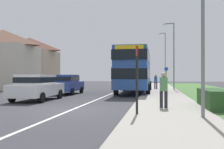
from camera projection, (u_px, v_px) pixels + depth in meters
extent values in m
plane|color=#38383D|center=(70.00, 110.00, 11.38)|extent=(120.00, 120.00, 0.00)
cube|color=silver|center=(105.00, 96.00, 19.27)|extent=(0.14, 60.00, 0.01)
cube|color=#9E998E|center=(164.00, 99.00, 16.61)|extent=(3.20, 68.00, 0.12)
cube|color=#2D5128|center=(215.00, 100.00, 11.65)|extent=(1.10, 3.23, 0.90)
cube|color=#284C93|center=(135.00, 78.00, 22.91)|extent=(2.50, 9.89, 1.65)
cube|color=#284C93|center=(135.00, 60.00, 22.92)|extent=(2.45, 9.69, 1.55)
cube|color=black|center=(135.00, 74.00, 22.91)|extent=(2.53, 9.94, 0.76)
cube|color=black|center=(135.00, 59.00, 22.92)|extent=(2.53, 9.94, 0.72)
cube|color=gold|center=(129.00, 48.00, 18.09)|extent=(2.00, 0.08, 0.44)
cylinder|color=black|center=(125.00, 86.00, 26.13)|extent=(0.30, 1.00, 1.00)
cylinder|color=black|center=(150.00, 86.00, 25.72)|extent=(0.30, 1.00, 1.00)
cylinder|color=black|center=(116.00, 89.00, 20.43)|extent=(0.30, 1.00, 1.00)
cylinder|color=black|center=(148.00, 89.00, 20.02)|extent=(0.30, 1.00, 1.00)
cube|color=silver|center=(38.00, 90.00, 16.04)|extent=(1.83, 4.45, 0.71)
cube|color=silver|center=(36.00, 79.00, 15.82)|extent=(1.61, 2.45, 0.58)
cube|color=black|center=(36.00, 80.00, 15.82)|extent=(1.64, 2.47, 0.32)
cylinder|color=black|center=(34.00, 94.00, 17.54)|extent=(0.20, 0.60, 0.60)
cylinder|color=black|center=(60.00, 94.00, 17.25)|extent=(0.20, 0.60, 0.60)
cylinder|color=black|center=(12.00, 97.00, 14.82)|extent=(0.20, 0.60, 0.60)
cylinder|color=black|center=(42.00, 98.00, 14.52)|extent=(0.20, 0.60, 0.60)
cube|color=navy|center=(67.00, 86.00, 21.49)|extent=(1.82, 4.23, 0.71)
cube|color=navy|center=(66.00, 78.00, 21.29)|extent=(1.60, 2.32, 0.58)
cube|color=black|center=(66.00, 79.00, 21.29)|extent=(1.64, 2.35, 0.33)
cylinder|color=black|center=(62.00, 90.00, 22.93)|extent=(0.20, 0.60, 0.60)
cylinder|color=black|center=(81.00, 90.00, 22.64)|extent=(0.20, 0.60, 0.60)
cylinder|color=black|center=(50.00, 91.00, 20.34)|extent=(0.20, 0.60, 0.60)
cylinder|color=black|center=(72.00, 92.00, 20.05)|extent=(0.20, 0.60, 0.60)
cylinder|color=#23232D|center=(161.00, 101.00, 11.39)|extent=(0.14, 0.14, 0.85)
cylinder|color=#23232D|center=(166.00, 101.00, 11.35)|extent=(0.14, 0.14, 0.85)
cylinder|color=#518C56|center=(164.00, 84.00, 11.37)|extent=(0.34, 0.34, 0.60)
sphere|color=tan|center=(164.00, 75.00, 11.37)|extent=(0.22, 0.22, 0.22)
cylinder|color=#23232D|center=(155.00, 86.00, 28.21)|extent=(0.14, 0.14, 0.85)
cylinder|color=#23232D|center=(157.00, 86.00, 28.17)|extent=(0.14, 0.14, 0.85)
cylinder|color=#2D599E|center=(156.00, 79.00, 28.19)|extent=(0.34, 0.34, 0.60)
sphere|color=tan|center=(156.00, 75.00, 28.19)|extent=(0.22, 0.22, 0.22)
cylinder|color=black|center=(137.00, 82.00, 9.52)|extent=(0.09, 0.09, 2.60)
cube|color=red|center=(137.00, 52.00, 9.53)|extent=(0.04, 0.44, 0.32)
cube|color=black|center=(137.00, 75.00, 9.54)|extent=(0.06, 0.52, 0.68)
cylinder|color=slate|center=(166.00, 80.00, 30.19)|extent=(0.08, 0.08, 2.10)
cylinder|color=blue|center=(166.00, 69.00, 30.20)|extent=(0.44, 0.03, 0.44)
cylinder|color=slate|center=(203.00, 24.00, 8.83)|extent=(0.12, 0.12, 6.50)
cylinder|color=slate|center=(174.00, 57.00, 26.73)|extent=(0.12, 0.12, 6.93)
cube|color=slate|center=(169.00, 24.00, 26.82)|extent=(0.90, 0.10, 0.10)
cube|color=silver|center=(165.00, 24.00, 26.90)|extent=(0.36, 0.20, 0.14)
cylinder|color=slate|center=(165.00, 59.00, 41.77)|extent=(0.12, 0.12, 8.37)
cube|color=slate|center=(162.00, 33.00, 41.87)|extent=(0.90, 0.10, 0.10)
cube|color=silver|center=(159.00, 34.00, 41.94)|extent=(0.36, 0.20, 0.14)
cube|color=beige|center=(3.00, 67.00, 29.41)|extent=(6.56, 6.14, 4.89)
pyramid|color=brown|center=(3.00, 38.00, 29.43)|extent=(6.56, 6.14, 1.84)
cube|color=#C1A88E|center=(29.00, 69.00, 35.59)|extent=(6.56, 6.14, 4.89)
pyramid|color=brown|center=(29.00, 44.00, 35.61)|extent=(6.56, 6.14, 1.84)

